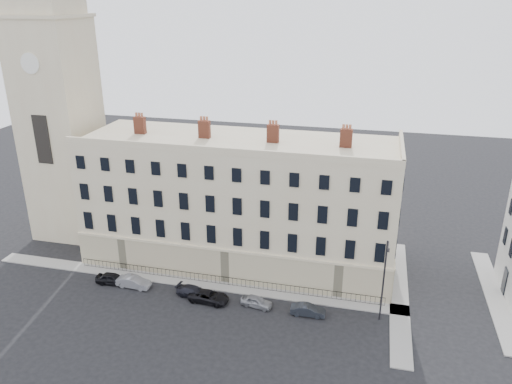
% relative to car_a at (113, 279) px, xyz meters
% --- Properties ---
extents(ground, '(160.00, 160.00, 0.00)m').
position_rel_car_a_xyz_m(ground, '(18.24, -2.70, -0.64)').
color(ground, black).
rests_on(ground, ground).
extents(terrace, '(36.22, 12.22, 17.00)m').
position_rel_car_a_xyz_m(terrace, '(12.28, 9.26, 6.86)').
color(terrace, beige).
rests_on(terrace, ground).
extents(church_tower, '(8.00, 8.13, 44.00)m').
position_rel_car_a_xyz_m(church_tower, '(-11.76, 11.29, 18.02)').
color(church_tower, beige).
rests_on(church_tower, ground).
extents(pavement_terrace, '(48.00, 2.00, 0.12)m').
position_rel_car_a_xyz_m(pavement_terrace, '(8.24, 2.30, -0.58)').
color(pavement_terrace, gray).
rests_on(pavement_terrace, ground).
extents(pavement_east_return, '(2.00, 24.00, 0.12)m').
position_rel_car_a_xyz_m(pavement_east_return, '(31.24, 5.30, -0.58)').
color(pavement_east_return, gray).
rests_on(pavement_east_return, ground).
extents(pavement_adjacent, '(2.00, 20.00, 0.12)m').
position_rel_car_a_xyz_m(pavement_adjacent, '(41.24, 7.30, -0.58)').
color(pavement_adjacent, gray).
rests_on(pavement_adjacent, ground).
extents(railings, '(35.00, 0.04, 0.96)m').
position_rel_car_a_xyz_m(railings, '(12.24, 2.70, -0.09)').
color(railings, black).
rests_on(railings, ground).
extents(car_a, '(3.82, 1.70, 1.28)m').
position_rel_car_a_xyz_m(car_a, '(0.00, 0.00, 0.00)').
color(car_a, black).
rests_on(car_a, ground).
extents(car_b, '(3.91, 1.49, 1.27)m').
position_rel_car_a_xyz_m(car_b, '(2.63, -0.08, -0.00)').
color(car_b, gray).
rests_on(car_b, ground).
extents(car_c, '(4.16, 2.15, 1.15)m').
position_rel_car_a_xyz_m(car_c, '(9.80, -0.26, -0.06)').
color(car_c, black).
rests_on(car_c, ground).
extents(car_d, '(4.44, 2.29, 1.20)m').
position_rel_car_a_xyz_m(car_d, '(11.64, -0.79, -0.04)').
color(car_d, black).
rests_on(car_d, ground).
extents(car_e, '(3.55, 1.87, 1.15)m').
position_rel_car_a_xyz_m(car_e, '(16.77, -0.43, -0.06)').
color(car_e, gray).
rests_on(car_e, ground).
extents(car_f, '(3.56, 1.35, 1.16)m').
position_rel_car_a_xyz_m(car_f, '(22.16, -0.69, -0.06)').
color(car_f, '#21242C').
rests_on(car_f, ground).
extents(streetlamp, '(0.28, 1.90, 8.79)m').
position_rel_car_a_xyz_m(streetlamp, '(29.25, 0.15, 4.23)').
color(streetlamp, '#2B2A2F').
rests_on(streetlamp, ground).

